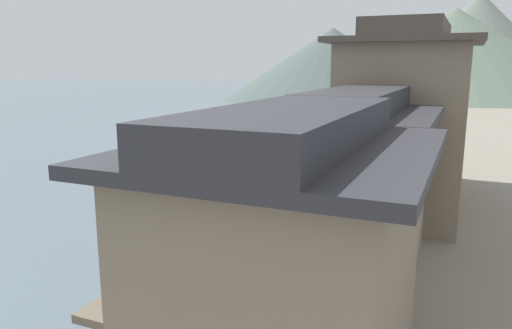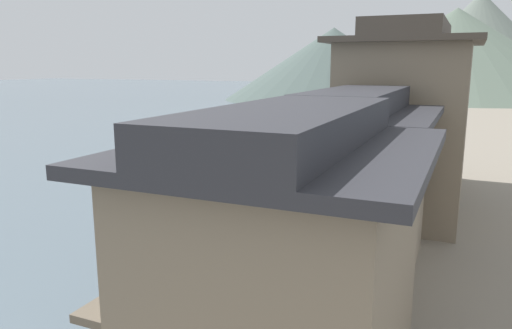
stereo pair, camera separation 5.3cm
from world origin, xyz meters
name	(u,v)px [view 2 (the right image)]	position (x,y,z in m)	size (l,w,h in m)	color
riverbank_right	(503,179)	(15.27, 30.00, 0.32)	(18.00, 110.00, 0.63)	gray
boat_moored_nearest	(372,144)	(4.71, 41.89, 0.15)	(1.34, 5.33, 0.47)	brown
boat_moored_second	(225,248)	(4.17, 12.48, 0.12)	(1.89, 4.42, 0.37)	#232326
boat_moored_third	(271,210)	(3.95, 18.15, 0.17)	(2.07, 4.40, 0.50)	#423328
boat_midriver_drifting	(337,172)	(4.77, 28.51, 0.13)	(1.70, 5.51, 0.41)	#232326
boat_midriver_upstream	(382,133)	(4.36, 49.71, 0.12)	(1.33, 5.25, 0.37)	#33281E
boat_upstream_distant	(362,153)	(4.94, 36.02, 0.22)	(1.98, 5.10, 0.67)	brown
boat_crossing_west	(300,156)	(0.56, 32.92, 0.17)	(3.45, 3.47, 0.50)	#232326
house_waterfront_nearest	(287,261)	(9.85, 4.34, 3.64)	(5.61, 6.89, 6.14)	#7F705B
house_waterfront_second	(354,184)	(9.64, 11.37, 3.64)	(5.19, 7.04, 6.14)	gray
house_waterfront_tall	(402,124)	(10.25, 18.25, 4.93)	(6.42, 6.65, 8.74)	#7F705B
house_waterfront_narrow	(409,133)	(9.86, 24.84, 3.64)	(5.63, 6.73, 6.14)	gray
hill_far_west	(333,64)	(-15.15, 101.05, 7.64)	(46.96, 46.96, 15.28)	#4C5B56
hill_far_centre	(454,54)	(8.84, 110.76, 9.64)	(60.56, 60.56, 19.28)	#5B6B5B
hill_far_east	(478,44)	(13.26, 134.15, 12.58)	(49.73, 49.73, 25.16)	slate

